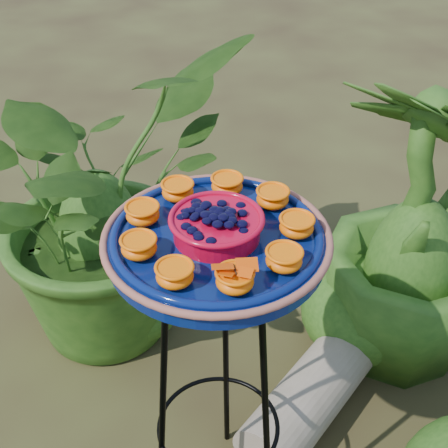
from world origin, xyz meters
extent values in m
torus|color=black|center=(-0.08, -0.08, 0.83)|extent=(0.29, 0.29, 0.02)
torus|color=black|center=(-0.08, -0.08, 0.29)|extent=(0.37, 0.37, 0.01)
cylinder|color=black|center=(-0.05, 0.06, 0.42)|extent=(0.03, 0.08, 0.83)
cylinder|color=black|center=(-0.21, -0.11, 0.42)|extent=(0.08, 0.04, 0.83)
cylinder|color=black|center=(0.02, -0.17, 0.42)|extent=(0.07, 0.07, 0.83)
cylinder|color=#071651|center=(-0.08, -0.08, 0.86)|extent=(0.51, 0.51, 0.04)
torus|color=#9B5546|center=(-0.08, -0.08, 0.88)|extent=(0.45, 0.45, 0.02)
torus|color=#071651|center=(-0.08, -0.08, 0.88)|extent=(0.41, 0.41, 0.02)
cylinder|color=#B70622|center=(-0.08, -0.08, 0.90)|extent=(0.20, 0.20, 0.04)
torus|color=#B70622|center=(-0.08, -0.08, 0.92)|extent=(0.18, 0.18, 0.01)
ellipsoid|color=black|center=(-0.08, -0.08, 0.93)|extent=(0.15, 0.15, 0.03)
ellipsoid|color=orange|center=(0.07, -0.09, 0.90)|extent=(0.07, 0.07, 0.03)
cylinder|color=orange|center=(0.07, -0.09, 0.92)|extent=(0.06, 0.06, 0.01)
ellipsoid|color=orange|center=(0.04, 0.01, 0.90)|extent=(0.07, 0.07, 0.03)
cylinder|color=orange|center=(0.04, 0.01, 0.92)|extent=(0.06, 0.06, 0.01)
ellipsoid|color=orange|center=(-0.05, 0.07, 0.90)|extent=(0.07, 0.07, 0.03)
cylinder|color=orange|center=(-0.05, 0.07, 0.92)|extent=(0.06, 0.06, 0.01)
ellipsoid|color=orange|center=(-0.15, 0.06, 0.90)|extent=(0.07, 0.07, 0.03)
cylinder|color=orange|center=(-0.15, 0.06, 0.92)|extent=(0.06, 0.06, 0.01)
ellipsoid|color=orange|center=(-0.22, -0.01, 0.90)|extent=(0.07, 0.07, 0.03)
cylinder|color=orange|center=(-0.22, -0.01, 0.92)|extent=(0.06, 0.06, 0.01)
ellipsoid|color=orange|center=(-0.23, -0.12, 0.90)|extent=(0.07, 0.07, 0.03)
cylinder|color=orange|center=(-0.23, -0.12, 0.92)|extent=(0.06, 0.06, 0.01)
ellipsoid|color=orange|center=(-0.17, -0.20, 0.90)|extent=(0.07, 0.07, 0.03)
cylinder|color=orange|center=(-0.17, -0.20, 0.92)|extent=(0.06, 0.06, 0.01)
ellipsoid|color=orange|center=(-0.07, -0.23, 0.90)|extent=(0.07, 0.07, 0.03)
cylinder|color=orange|center=(-0.07, -0.23, 0.92)|extent=(0.06, 0.06, 0.01)
ellipsoid|color=orange|center=(0.03, -0.18, 0.90)|extent=(0.07, 0.07, 0.03)
cylinder|color=orange|center=(0.03, -0.18, 0.92)|extent=(0.06, 0.06, 0.01)
cylinder|color=black|center=(-0.07, -0.23, 0.92)|extent=(0.01, 0.03, 0.00)
cube|color=#FF4305|center=(-0.09, -0.22, 0.93)|extent=(0.04, 0.03, 0.01)
cube|color=#FF4305|center=(-0.04, -0.22, 0.93)|extent=(0.04, 0.03, 0.01)
cylinder|color=gray|center=(0.23, 0.15, 0.09)|extent=(0.52, 0.54, 0.19)
imported|color=#224813|center=(-0.40, 0.65, 0.51)|extent=(1.20, 1.20, 1.01)
imported|color=#224813|center=(0.57, 0.40, 0.49)|extent=(0.78, 0.78, 0.99)
camera|label=1|loc=(-0.17, -1.02, 1.61)|focal=50.00mm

